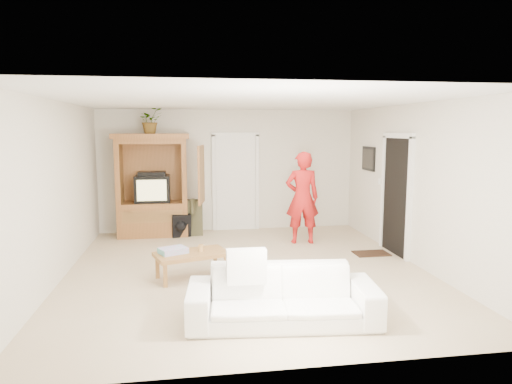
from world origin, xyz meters
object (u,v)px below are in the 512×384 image
armoire (154,192)px  man (302,198)px  coffee_table (192,256)px  sofa (283,296)px

armoire → man: bearing=-20.7°
coffee_table → man: bearing=22.9°
armoire → sofa: 4.98m
armoire → sofa: size_ratio=0.98×
man → sofa: bearing=76.9°
armoire → coffee_table: armoire is taller
man → sofa: 3.77m
man → sofa: (-1.14, -3.55, -0.57)m
sofa → coffee_table: 2.00m
sofa → coffee_table: size_ratio=1.84×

